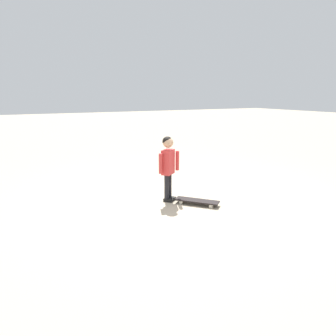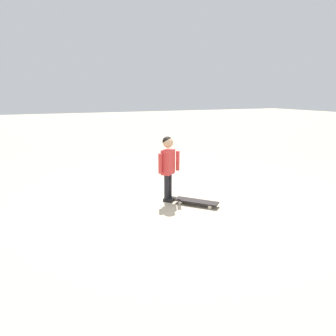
{
  "view_description": "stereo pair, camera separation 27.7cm",
  "coord_description": "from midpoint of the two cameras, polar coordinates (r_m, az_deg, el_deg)",
  "views": [
    {
      "loc": [
        -4.39,
        2.65,
        1.72
      ],
      "look_at": [
        -0.04,
        0.35,
        0.55
      ],
      "focal_mm": 33.58,
      "sensor_mm": 36.0,
      "label": 1
    },
    {
      "loc": [
        -4.51,
        2.4,
        1.72
      ],
      "look_at": [
        -0.04,
        0.35,
        0.55
      ],
      "focal_mm": 33.58,
      "sensor_mm": 36.0,
      "label": 2
    }
  ],
  "objects": [
    {
      "name": "ground_plane",
      "position": [
        5.4,
        4.72,
        -5.24
      ],
      "size": [
        50.0,
        50.0,
        0.0
      ],
      "primitive_type": "plane",
      "color": "tan"
    },
    {
      "name": "child_person",
      "position": [
        5.02,
        1.59,
        1.17
      ],
      "size": [
        0.27,
        0.4,
        1.06
      ],
      "color": "black",
      "rests_on": "ground"
    },
    {
      "name": "skateboard",
      "position": [
        5.01,
        6.77,
        -6.07
      ],
      "size": [
        0.65,
        0.6,
        0.07
      ],
      "color": "black",
      "rests_on": "ground"
    }
  ]
}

